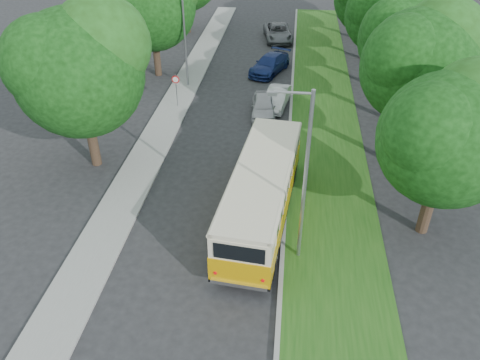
# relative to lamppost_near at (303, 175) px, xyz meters

# --- Properties ---
(ground) EXTENTS (120.00, 120.00, 0.00)m
(ground) POSITION_rel_lamppost_near_xyz_m (-4.21, 2.50, -4.37)
(ground) COLOR #242426
(ground) RESTS_ON ground
(curb) EXTENTS (0.20, 70.00, 0.15)m
(curb) POSITION_rel_lamppost_near_xyz_m (-0.61, 7.50, -4.29)
(curb) COLOR gray
(curb) RESTS_ON ground
(grass_verge) EXTENTS (4.50, 70.00, 0.13)m
(grass_verge) POSITION_rel_lamppost_near_xyz_m (1.74, 7.50, -4.30)
(grass_verge) COLOR #1E4F15
(grass_verge) RESTS_ON ground
(sidewalk) EXTENTS (2.20, 70.00, 0.12)m
(sidewalk) POSITION_rel_lamppost_near_xyz_m (-9.01, 7.50, -4.31)
(sidewalk) COLOR gray
(sidewalk) RESTS_ON ground
(treeline) EXTENTS (24.27, 41.91, 9.46)m
(treeline) POSITION_rel_lamppost_near_xyz_m (-1.06, 20.49, 1.56)
(treeline) COLOR #332319
(treeline) RESTS_ON ground
(lamppost_near) EXTENTS (1.71, 0.16, 8.00)m
(lamppost_near) POSITION_rel_lamppost_near_xyz_m (0.00, 0.00, 0.00)
(lamppost_near) COLOR gray
(lamppost_near) RESTS_ON ground
(lamppost_far) EXTENTS (1.71, 0.16, 7.50)m
(lamppost_far) POSITION_rel_lamppost_near_xyz_m (-8.91, 18.50, -0.25)
(lamppost_far) COLOR gray
(lamppost_far) RESTS_ON ground
(warning_sign) EXTENTS (0.56, 0.10, 2.50)m
(warning_sign) POSITION_rel_lamppost_near_xyz_m (-8.71, 14.48, -2.66)
(warning_sign) COLOR gray
(warning_sign) RESTS_ON ground
(vintage_bus) EXTENTS (3.65, 10.46, 3.04)m
(vintage_bus) POSITION_rel_lamppost_near_xyz_m (-1.76, 2.48, -2.85)
(vintage_bus) COLOR #DB9D06
(vintage_bus) RESTS_ON ground
(car_silver) EXTENTS (1.91, 4.14, 1.37)m
(car_silver) POSITION_rel_lamppost_near_xyz_m (-2.52, 14.04, -3.68)
(car_silver) COLOR #B7B6BB
(car_silver) RESTS_ON ground
(car_white) EXTENTS (1.99, 4.18, 1.32)m
(car_white) POSITION_rel_lamppost_near_xyz_m (-1.65, 15.50, -3.71)
(car_white) COLOR silver
(car_white) RESTS_ON ground
(car_blue) EXTENTS (3.69, 5.37, 1.44)m
(car_blue) POSITION_rel_lamppost_near_xyz_m (-2.58, 22.10, -3.65)
(car_blue) COLOR navy
(car_blue) RESTS_ON ground
(car_grey) EXTENTS (3.35, 5.74, 1.50)m
(car_grey) POSITION_rel_lamppost_near_xyz_m (-2.31, 30.92, -3.62)
(car_grey) COLOR #5C5F64
(car_grey) RESTS_ON ground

